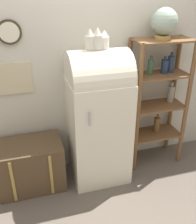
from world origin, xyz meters
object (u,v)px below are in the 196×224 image
vase_left (90,40)px  vase_center (98,39)px  globe (164,22)px  suitcase_trunk (31,165)px  refrigerator (98,115)px  vase_right (104,40)px

vase_left → vase_center: 0.07m
globe → vase_center: 0.78m
suitcase_trunk → globe: bearing=3.1°
refrigerator → suitcase_trunk: size_ratio=2.14×
globe → vase_left: (-0.84, -0.10, -0.12)m
vase_right → vase_left: bearing=-179.1°
vase_center → vase_right: vase_center is taller
vase_left → vase_center: (0.07, -0.01, 0.00)m
globe → vase_left: 0.85m
vase_left → vase_right: bearing=0.9°
globe → vase_center: globe is taller
suitcase_trunk → vase_left: vase_left is taller
refrigerator → vase_left: vase_left is taller
vase_left → vase_right: 0.15m
suitcase_trunk → vase_center: bearing=-1.7°
globe → vase_right: (-0.69, -0.09, -0.13)m
suitcase_trunk → vase_right: (0.85, -0.01, 1.34)m
suitcase_trunk → vase_right: size_ratio=3.96×
globe → vase_left: bearing=-173.4°
vase_left → vase_right: (0.15, 0.00, -0.01)m
vase_left → suitcase_trunk: bearing=179.0°
vase_center → vase_left: bearing=170.9°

